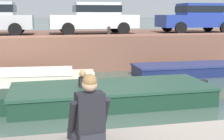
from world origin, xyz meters
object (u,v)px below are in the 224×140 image
person_seated_left (89,118)px  boat_moored_west_cream (20,77)px  car_left_inner_white (94,17)px  mooring_bollard_mid (109,31)px  bottle_drink (91,134)px  motorboat_passing (102,95)px  car_centre_blue (197,17)px  boat_moored_central_navy (190,70)px

person_seated_left → boat_moored_west_cream: bearing=100.1°
car_left_inner_white → mooring_bollard_mid: car_left_inner_white is taller
person_seated_left → bottle_drink: bearing=69.7°
motorboat_passing → car_left_inner_white: car_left_inner_white is taller
mooring_bollard_mid → bottle_drink: mooring_bollard_mid is taller
car_centre_blue → person_seated_left: 13.89m
person_seated_left → boat_moored_central_navy: bearing=55.9°
boat_moored_west_cream → person_seated_left: bearing=-79.9°
boat_moored_west_cream → boat_moored_central_navy: size_ratio=1.00×
motorboat_passing → boat_moored_central_navy: bearing=37.5°
mooring_bollard_mid → person_seated_left: (-2.38, -10.02, -0.58)m
boat_moored_central_navy → mooring_bollard_mid: mooring_bollard_mid is taller
car_centre_blue → mooring_bollard_mid: car_centre_blue is taller
boat_moored_west_cream → bottle_drink: (1.49, -8.03, 0.74)m
boat_moored_west_cream → bottle_drink: bearing=-79.5°
motorboat_passing → car_left_inner_white: 7.27m
motorboat_passing → person_seated_left: bearing=-102.8°
boat_moored_central_navy → boat_moored_west_cream: bearing=-179.9°
boat_moored_west_cream → person_seated_left: 8.33m
car_centre_blue → bottle_drink: bearing=-123.1°
mooring_bollard_mid → bottle_drink: 10.22m
boat_moored_central_navy → mooring_bollard_mid: 3.99m
boat_moored_central_navy → person_seated_left: bearing=-124.1°
boat_moored_central_navy → motorboat_passing: size_ratio=0.75×
boat_moored_central_navy → car_centre_blue: bearing=60.0°
motorboat_passing → mooring_bollard_mid: mooring_bollard_mid is taller
boat_moored_west_cream → car_left_inner_white: 5.36m
boat_moored_central_navy → motorboat_passing: motorboat_passing is taller
motorboat_passing → car_centre_blue: car_centre_blue is taller
motorboat_passing → mooring_bollard_mid: size_ratio=15.79×
car_left_inner_white → person_seated_left: (-1.99, -11.62, -1.19)m
car_centre_blue → person_seated_left: bearing=-123.0°
car_centre_blue → mooring_bollard_mid: bearing=-162.8°
boat_moored_central_navy → bottle_drink: 9.77m
boat_moored_west_cream → person_seated_left: size_ratio=5.47×
motorboat_passing → person_seated_left: size_ratio=7.28×
motorboat_passing → person_seated_left: 4.95m
mooring_bollard_mid → boat_moored_central_navy: bearing=-30.6°
car_left_inner_white → mooring_bollard_mid: size_ratio=9.69×
boat_moored_west_cream → mooring_bollard_mid: 4.56m
person_seated_left → bottle_drink: (0.04, 0.11, -0.28)m
mooring_bollard_mid → person_seated_left: 10.32m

